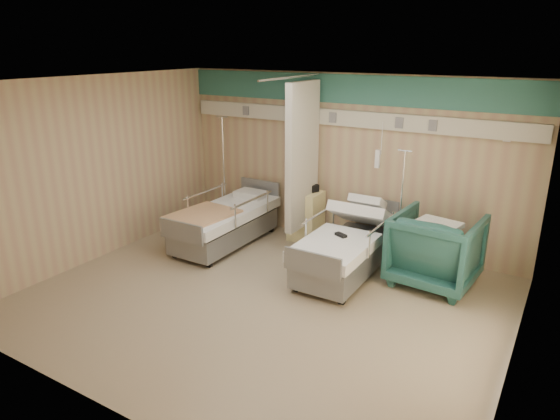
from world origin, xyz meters
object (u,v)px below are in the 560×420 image
at_px(bedside_cabinet, 306,216).
at_px(iv_stand_right, 398,241).
at_px(visitor_armchair, 436,249).
at_px(iv_stand_left, 225,205).
at_px(bed_right, 346,253).
at_px(bed_left, 225,226).

relative_size(bedside_cabinet, iv_stand_right, 0.48).
xyz_separation_m(visitor_armchair, iv_stand_left, (-3.93, 0.36, -0.10)).
bearing_deg(bed_right, visitor_armchair, 16.33).
distance_m(visitor_armchair, iv_stand_right, 0.79).
height_order(visitor_armchair, iv_stand_left, iv_stand_left).
bearing_deg(bed_left, visitor_armchair, 5.88).
distance_m(bed_right, iv_stand_right, 0.92).
xyz_separation_m(iv_stand_right, iv_stand_left, (-3.26, -0.05, 0.05)).
bearing_deg(bed_left, iv_stand_left, 127.19).
height_order(bed_right, bedside_cabinet, bedside_cabinet).
height_order(bed_left, bedside_cabinet, bedside_cabinet).
distance_m(bed_right, bed_left, 2.20).
relative_size(visitor_armchair, iv_stand_left, 0.55).
xyz_separation_m(bed_right, bedside_cabinet, (-1.15, 0.90, 0.11)).
bearing_deg(visitor_armchair, bed_right, 21.01).
bearing_deg(iv_stand_right, bed_right, -125.05).
relative_size(bed_right, iv_stand_left, 1.06).
distance_m(bedside_cabinet, visitor_armchair, 2.41).
bearing_deg(bedside_cabinet, iv_stand_left, -172.96).
xyz_separation_m(bed_left, bedside_cabinet, (1.05, 0.90, 0.11)).
bearing_deg(bed_right, bedside_cabinet, 141.95).
relative_size(bed_right, bed_left, 1.00).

